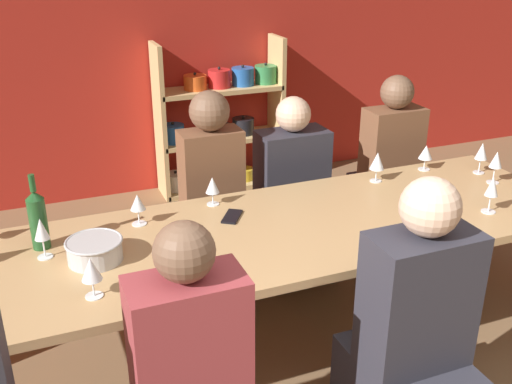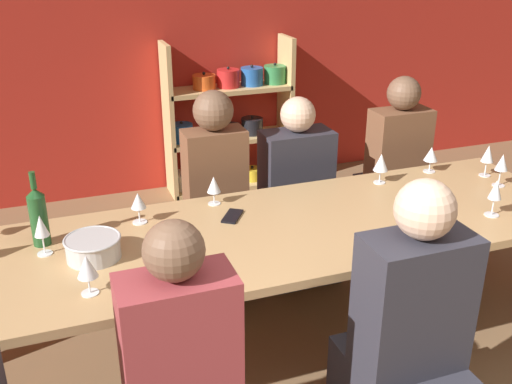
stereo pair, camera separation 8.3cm
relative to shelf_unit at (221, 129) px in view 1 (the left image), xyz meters
name	(u,v)px [view 1 (the left image)]	position (x,y,z in m)	size (l,w,h in m)	color
wall_back_red	(145,23)	(-0.52, 0.20, 0.85)	(8.80, 0.06, 2.70)	red
shelf_unit	(221,129)	(0.00, 0.00, 0.00)	(1.03, 0.30, 1.22)	tan
dining_table	(264,243)	(-0.54, -2.21, 0.15)	(3.15, 0.92, 0.72)	tan
mixing_bowl	(95,249)	(-1.29, -2.20, 0.27)	(0.24, 0.24, 0.09)	#B7BABC
wine_bottle_green	(38,219)	(-1.49, -2.00, 0.36)	(0.08, 0.08, 0.34)	#1E4C23
wine_glass_white_a	(377,162)	(0.26, -1.89, 0.33)	(0.08, 0.08, 0.17)	white
wine_glass_red_a	(41,231)	(-1.48, -2.10, 0.34)	(0.06, 0.06, 0.18)	white
wine_glass_empty_a	(426,153)	(0.61, -1.84, 0.32)	(0.08, 0.08, 0.15)	white
wine_glass_red_b	(496,161)	(0.84, -2.14, 0.35)	(0.07, 0.07, 0.18)	white
wine_glass_empty_b	(212,186)	(-0.66, -1.85, 0.32)	(0.07, 0.07, 0.15)	white
wine_glass_white_b	(91,270)	(-1.33, -2.47, 0.33)	(0.08, 0.08, 0.16)	white
wine_glass_empty_c	(492,188)	(0.55, -2.43, 0.35)	(0.07, 0.07, 0.18)	white
wine_glass_red_c	(482,152)	(0.87, -2.00, 0.34)	(0.07, 0.07, 0.18)	white
wine_glass_red_e	(138,203)	(-1.05, -1.93, 0.33)	(0.07, 0.07, 0.15)	white
cell_phone	(232,216)	(-0.63, -2.02, 0.22)	(0.14, 0.16, 0.01)	black
person_far_a	(213,216)	(-0.54, -1.45, -0.04)	(0.35, 0.43, 1.20)	#2D2D38
person_far_b	(291,210)	(-0.04, -1.44, -0.10)	(0.42, 0.52, 1.12)	#2D2D38
person_near_c	(410,362)	(-0.23, -2.95, -0.06)	(0.40, 0.51, 1.21)	#2D2D38
person_far_c	(388,188)	(0.67, -1.43, -0.06)	(0.37, 0.46, 1.18)	#2D2D38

